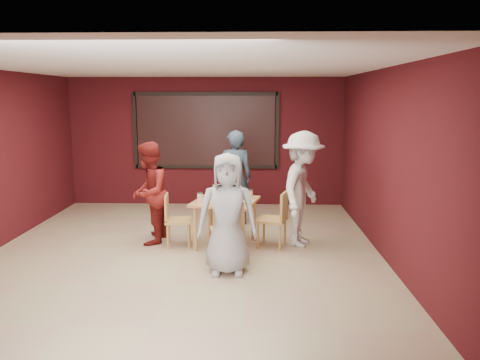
{
  "coord_description": "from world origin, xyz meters",
  "views": [
    {
      "loc": [
        1.07,
        -6.74,
        2.37
      ],
      "look_at": [
        0.84,
        0.52,
        1.08
      ],
      "focal_mm": 35.0,
      "sensor_mm": 36.0,
      "label": 1
    }
  ],
  "objects_px": {
    "diner_right": "(303,189)",
    "chair_front": "(227,228)",
    "diner_left": "(149,193)",
    "chair_back": "(226,206)",
    "diner_back": "(235,178)",
    "chair_right": "(277,216)",
    "dining_table": "(225,206)",
    "chair_left": "(174,217)",
    "diner_front": "(227,214)"
  },
  "relations": [
    {
      "from": "chair_left",
      "to": "chair_back",
      "type": "bearing_deg",
      "value": 43.36
    },
    {
      "from": "chair_front",
      "to": "diner_front",
      "type": "height_order",
      "value": "diner_front"
    },
    {
      "from": "chair_front",
      "to": "chair_left",
      "type": "bearing_deg",
      "value": 140.7
    },
    {
      "from": "chair_right",
      "to": "diner_back",
      "type": "relative_size",
      "value": 0.51
    },
    {
      "from": "diner_back",
      "to": "diner_right",
      "type": "xyz_separation_m",
      "value": [
        1.14,
        -1.26,
        0.04
      ]
    },
    {
      "from": "chair_front",
      "to": "chair_back",
      "type": "distance_m",
      "value": 1.48
    },
    {
      "from": "chair_front",
      "to": "chair_back",
      "type": "bearing_deg",
      "value": 94.48
    },
    {
      "from": "diner_front",
      "to": "diner_right",
      "type": "height_order",
      "value": "diner_right"
    },
    {
      "from": "diner_left",
      "to": "chair_back",
      "type": "bearing_deg",
      "value": 117.33
    },
    {
      "from": "chair_back",
      "to": "diner_front",
      "type": "distance_m",
      "value": 1.92
    },
    {
      "from": "dining_table",
      "to": "chair_right",
      "type": "relative_size",
      "value": 1.26
    },
    {
      "from": "diner_left",
      "to": "diner_right",
      "type": "relative_size",
      "value": 0.9
    },
    {
      "from": "dining_table",
      "to": "diner_back",
      "type": "bearing_deg",
      "value": 85.93
    },
    {
      "from": "dining_table",
      "to": "diner_left",
      "type": "xyz_separation_m",
      "value": [
        -1.25,
        0.13,
        0.17
      ]
    },
    {
      "from": "diner_back",
      "to": "diner_left",
      "type": "bearing_deg",
      "value": 33.92
    },
    {
      "from": "chair_right",
      "to": "chair_back",
      "type": "bearing_deg",
      "value": 138.08
    },
    {
      "from": "diner_back",
      "to": "diner_right",
      "type": "relative_size",
      "value": 0.96
    },
    {
      "from": "diner_back",
      "to": "chair_left",
      "type": "bearing_deg",
      "value": 48.35
    },
    {
      "from": "chair_right",
      "to": "diner_front",
      "type": "relative_size",
      "value": 0.55
    },
    {
      "from": "chair_back",
      "to": "diner_right",
      "type": "xyz_separation_m",
      "value": [
        1.27,
        -0.62,
        0.44
      ]
    },
    {
      "from": "diner_left",
      "to": "diner_front",
      "type": "bearing_deg",
      "value": 48.09
    },
    {
      "from": "chair_back",
      "to": "diner_back",
      "type": "distance_m",
      "value": 0.77
    },
    {
      "from": "chair_right",
      "to": "diner_right",
      "type": "xyz_separation_m",
      "value": [
        0.42,
        0.15,
        0.41
      ]
    },
    {
      "from": "dining_table",
      "to": "chair_back",
      "type": "height_order",
      "value": "dining_table"
    },
    {
      "from": "chair_back",
      "to": "dining_table",
      "type": "bearing_deg",
      "value": -86.8
    },
    {
      "from": "diner_front",
      "to": "chair_left",
      "type": "bearing_deg",
      "value": 128.02
    },
    {
      "from": "chair_right",
      "to": "diner_back",
      "type": "height_order",
      "value": "diner_back"
    },
    {
      "from": "dining_table",
      "to": "chair_back",
      "type": "bearing_deg",
      "value": 93.2
    },
    {
      "from": "chair_back",
      "to": "chair_left",
      "type": "xyz_separation_m",
      "value": [
        -0.79,
        -0.74,
        -0.01
      ]
    },
    {
      "from": "chair_right",
      "to": "dining_table",
      "type": "bearing_deg",
      "value": 175.08
    },
    {
      "from": "diner_left",
      "to": "diner_right",
      "type": "bearing_deg",
      "value": 90.95
    },
    {
      "from": "chair_back",
      "to": "diner_back",
      "type": "relative_size",
      "value": 0.48
    },
    {
      "from": "chair_left",
      "to": "chair_right",
      "type": "xyz_separation_m",
      "value": [
        1.64,
        -0.03,
        0.03
      ]
    },
    {
      "from": "chair_front",
      "to": "chair_right",
      "type": "relative_size",
      "value": 1.01
    },
    {
      "from": "diner_left",
      "to": "diner_right",
      "type": "distance_m",
      "value": 2.49
    },
    {
      "from": "chair_back",
      "to": "diner_left",
      "type": "height_order",
      "value": "diner_left"
    },
    {
      "from": "chair_left",
      "to": "diner_left",
      "type": "bearing_deg",
      "value": 158.32
    },
    {
      "from": "chair_back",
      "to": "chair_right",
      "type": "relative_size",
      "value": 0.95
    },
    {
      "from": "chair_right",
      "to": "diner_left",
      "type": "distance_m",
      "value": 2.1
    },
    {
      "from": "chair_front",
      "to": "diner_left",
      "type": "height_order",
      "value": "diner_left"
    },
    {
      "from": "chair_left",
      "to": "chair_right",
      "type": "height_order",
      "value": "chair_right"
    },
    {
      "from": "diner_right",
      "to": "diner_back",
      "type": "bearing_deg",
      "value": 63.34
    },
    {
      "from": "diner_front",
      "to": "diner_left",
      "type": "distance_m",
      "value": 1.88
    },
    {
      "from": "dining_table",
      "to": "chair_back",
      "type": "relative_size",
      "value": 1.32
    },
    {
      "from": "chair_back",
      "to": "diner_front",
      "type": "bearing_deg",
      "value": -85.73
    },
    {
      "from": "diner_right",
      "to": "chair_front",
      "type": "bearing_deg",
      "value": 147.88
    },
    {
      "from": "chair_right",
      "to": "diner_right",
      "type": "bearing_deg",
      "value": 19.34
    },
    {
      "from": "chair_left",
      "to": "diner_right",
      "type": "xyz_separation_m",
      "value": [
        2.06,
        0.12,
        0.45
      ]
    },
    {
      "from": "chair_left",
      "to": "diner_back",
      "type": "xyz_separation_m",
      "value": [
        0.92,
        1.38,
        0.41
      ]
    },
    {
      "from": "diner_front",
      "to": "diner_back",
      "type": "distance_m",
      "value": 2.52
    }
  ]
}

